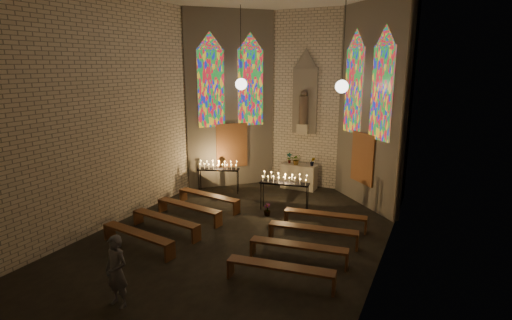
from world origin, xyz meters
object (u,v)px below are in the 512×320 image
at_px(altar, 299,176).
at_px(votive_stand_right, 285,181).
at_px(visitor, 117,271).
at_px(votive_stand_left, 218,167).
at_px(aisle_flower_pot, 267,210).

height_order(altar, votive_stand_right, votive_stand_right).
xyz_separation_m(votive_stand_right, visitor, (-1.03, -6.71, -0.29)).
height_order(votive_stand_left, votive_stand_right, votive_stand_right).
xyz_separation_m(votive_stand_left, visitor, (2.03, -7.46, -0.24)).
bearing_deg(votive_stand_right, votive_stand_left, 156.43).
bearing_deg(altar, aisle_flower_pot, -88.65).
xyz_separation_m(aisle_flower_pot, votive_stand_right, (0.32, 0.72, 0.86)).
bearing_deg(votive_stand_right, altar, 88.81).
relative_size(votive_stand_left, votive_stand_right, 0.95).
xyz_separation_m(aisle_flower_pot, visitor, (-0.71, -5.99, 0.57)).
bearing_deg(altar, votive_stand_left, -145.16).
relative_size(altar, votive_stand_right, 0.81).
relative_size(aisle_flower_pot, visitor, 0.26).
height_order(votive_stand_left, visitor, visitor).
distance_m(aisle_flower_pot, votive_stand_right, 1.17).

